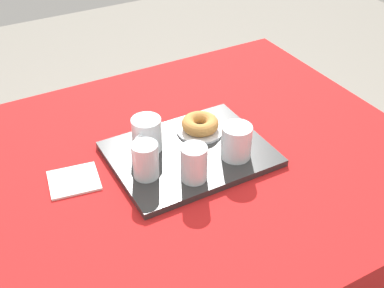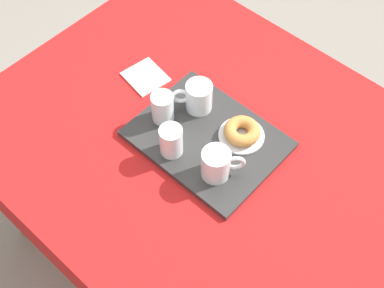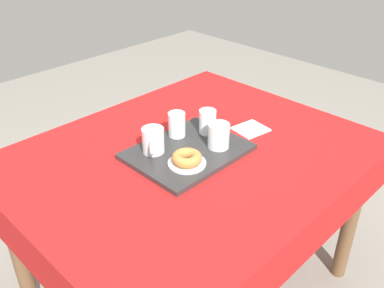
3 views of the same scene
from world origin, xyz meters
The scene contains 9 objects.
dining_table centered at (0.00, 0.00, 0.63)m, with size 1.29×1.05×0.73m.
serving_tray centered at (0.02, 0.00, 0.74)m, with size 0.41×0.32×0.02m, color #2D2D2D.
tea_mug_left centered at (0.12, -0.08, 0.79)m, with size 0.10×0.10×0.09m.
tea_mug_right centered at (-0.08, 0.07, 0.79)m, with size 0.10×0.10×0.09m.
water_glass_near centered at (-0.02, -0.10, 0.79)m, with size 0.07×0.07×0.09m.
water_glass_far centered at (-0.12, -0.03, 0.79)m, with size 0.07×0.07×0.09m.
donut_plate_left centered at (0.09, 0.07, 0.75)m, with size 0.13×0.13×0.01m, color silver.
sugar_donut_left centered at (0.09, 0.07, 0.78)m, with size 0.10×0.10×0.04m, color #BC7F3D.
paper_napkin centered at (-0.29, 0.05, 0.73)m, with size 0.12×0.11×0.01m, color white.
Camera 1 is at (-0.48, -0.92, 1.55)m, focal length 45.96 mm.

